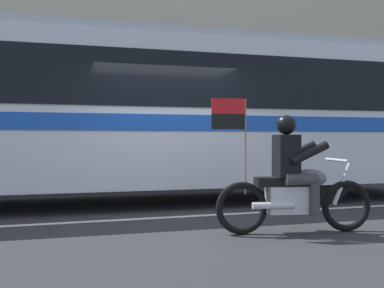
# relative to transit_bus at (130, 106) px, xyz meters

# --- Properties ---
(ground_plane) EXTENTS (60.00, 60.00, 0.00)m
(ground_plane) POSITION_rel_transit_bus_xyz_m (0.42, -1.19, -1.88)
(ground_plane) COLOR #2B2B2D
(sidewalk_curb) EXTENTS (28.00, 3.80, 0.15)m
(sidewalk_curb) POSITION_rel_transit_bus_xyz_m (0.42, 3.91, -1.81)
(sidewalk_curb) COLOR #B7B2A8
(sidewalk_curb) RESTS_ON ground_plane
(lane_center_stripe) EXTENTS (26.60, 0.14, 0.01)m
(lane_center_stripe) POSITION_rel_transit_bus_xyz_m (0.42, -1.79, -1.88)
(lane_center_stripe) COLOR silver
(lane_center_stripe) RESTS_ON ground_plane
(office_building_facade) EXTENTS (28.00, 0.89, 11.14)m
(office_building_facade) POSITION_rel_transit_bus_xyz_m (0.42, 6.19, 3.69)
(office_building_facade) COLOR #B2A893
(office_building_facade) RESTS_ON ground_plane
(transit_bus) EXTENTS (13.02, 2.99, 3.22)m
(transit_bus) POSITION_rel_transit_bus_xyz_m (0.00, 0.00, 0.00)
(transit_bus) COLOR silver
(transit_bus) RESTS_ON ground_plane
(motorcycle_with_rider) EXTENTS (2.17, 0.71, 1.78)m
(motorcycle_with_rider) POSITION_rel_transit_bus_xyz_m (1.53, -3.49, -1.22)
(motorcycle_with_rider) COLOR black
(motorcycle_with_rider) RESTS_ON ground_plane
(fire_hydrant) EXTENTS (0.22, 0.30, 0.75)m
(fire_hydrant) POSITION_rel_transit_bus_xyz_m (4.26, 2.60, -1.37)
(fire_hydrant) COLOR gold
(fire_hydrant) RESTS_ON sidewalk_curb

